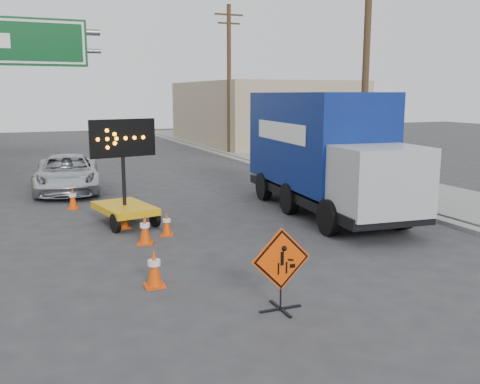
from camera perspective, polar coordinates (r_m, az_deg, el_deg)
ground at (r=9.03m, az=7.54°, el=-14.11°), size 100.00×100.00×0.00m
curb_right at (r=25.10m, az=4.67°, el=1.99°), size 0.40×60.00×0.12m
sidewalk_right at (r=26.23m, az=9.15°, el=2.28°), size 4.00×60.00×0.15m
building_right_far at (r=40.89m, az=2.33°, el=8.42°), size 10.00×14.00×4.60m
highway_gantry at (r=25.06m, az=-23.71°, el=12.64°), size 6.18×0.38×6.90m
utility_pole_near at (r=20.99m, az=13.27°, el=12.76°), size 1.80×0.26×9.00m
utility_pole_far at (r=33.39m, az=-1.18°, el=12.07°), size 1.80×0.26×9.00m
construction_sign at (r=9.36m, az=4.40°, el=-7.96°), size 1.12×0.79×1.49m
arrow_board at (r=15.76m, az=-12.21°, el=-0.99°), size 1.90×2.35×3.04m
pickup_truck at (r=21.70m, az=-17.97°, el=1.90°), size 2.88×5.30×1.41m
box_truck at (r=17.11m, az=8.84°, el=3.53°), size 3.09×8.14×3.78m
cone_a at (r=10.68m, az=-9.14°, el=-7.99°), size 0.40×0.40×0.77m
cone_b at (r=13.69m, az=-10.11°, el=-3.94°), size 0.49×0.49×0.75m
cone_c at (r=14.43m, az=-7.82°, el=-3.36°), size 0.41×0.41×0.64m
cone_d at (r=15.38m, az=-12.29°, el=-2.66°), size 0.37×0.37×0.63m
cone_e at (r=18.40m, az=-17.42°, el=-0.63°), size 0.44×0.44×0.71m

